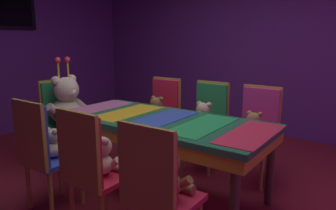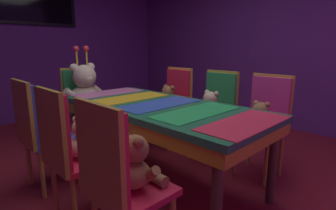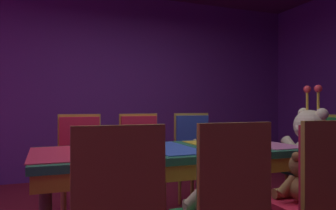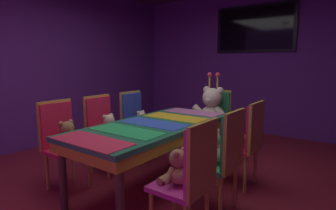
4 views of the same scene
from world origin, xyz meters
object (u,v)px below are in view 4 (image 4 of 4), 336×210
Objects in this scene: teddy_left_0 at (68,137)px; chair_left_2 at (134,118)px; chair_left_0 at (60,135)px; wall_tv at (255,29)px; teddy_right_1 at (211,149)px; teddy_left_1 at (109,128)px; chair_right_0 at (193,171)px; king_teddy_bear at (212,109)px; chair_right_1 at (226,151)px; chair_left_1 at (102,125)px; teddy_right_0 at (178,169)px; teddy_right_2 at (236,134)px; chair_right_2 at (249,136)px; banquet_table at (154,131)px; throne_chair at (216,115)px; teddy_left_2 at (142,121)px.

chair_left_2 is (-0.13, 1.21, -0.00)m from teddy_left_0.
chair_left_0 is 0.64× the size of wall_tv.
wall_tv is at bearing -76.99° from teddy_right_1.
chair_right_0 is (1.61, -0.61, 0.01)m from teddy_left_1.
chair_right_0 is at bearing 23.70° from king_teddy_bear.
chair_left_2 is 2.13m from chair_right_0.
king_teddy_bear is at bearing -62.73° from teddy_right_1.
chair_right_1 is at bearing -74.48° from wall_tv.
chair_left_1 is 3.21× the size of teddy_right_0.
teddy_left_0 is 1.46m from teddy_right_0.
chair_left_1 is at bearing 20.86° from teddy_right_2.
king_teddy_bear is (-0.85, 0.76, 0.12)m from chair_right_2.
teddy_right_2 is (1.45, 1.21, -0.00)m from teddy_left_0.
chair_left_2 is (-0.87, 0.62, -0.06)m from banquet_table.
teddy_right_0 is 0.31× the size of throne_chair.
king_teddy_bear is (0.87, 0.76, 0.12)m from chair_left_2.
chair_left_1 reaches higher than teddy_right_1.
teddy_right_2 is at bearing 37.18° from chair_left_0.
teddy_right_2 is at bearing -74.13° from wall_tv.
teddy_left_2 is at bearing 82.64° from chair_left_0.
banquet_table is 6.32× the size of teddy_left_1.
chair_left_0 is at bearing -0.37° from chair_right_0.
teddy_right_1 reaches higher than teddy_left_1.
chair_right_1 is at bearing -180.00° from teddy_right_1.
king_teddy_bear reaches higher than teddy_left_1.
king_teddy_bear reaches higher than teddy_right_1.
teddy_right_0 is 0.31× the size of chair_right_2.
teddy_left_1 is 0.32× the size of chair_right_2.
teddy_left_0 is 4.04m from wall_tv.
chair_left_0 is 0.62m from teddy_left_1.
wall_tv is (0.87, 2.49, 1.45)m from chair_left_2.
chair_right_0 is at bearing 22.06° from throne_chair.
chair_left_0 is 2.31m from throne_chair.
chair_right_0 is 0.64× the size of wall_tv.
teddy_left_2 is 0.28× the size of throne_chair.
teddy_left_2 is at bearing -37.39° from chair_right_0.
chair_right_0 is (1.75, -0.61, 0.00)m from chair_left_1.
chair_left_1 is at bearing -20.83° from teddy_right_0.
chair_left_0 is at bearing -24.20° from king_teddy_bear.
teddy_right_1 is 0.35× the size of throne_chair.
wall_tv is (-0.72, 3.13, 1.45)m from teddy_right_1.
wall_tv reaches higher than teddy_right_1.
teddy_left_2 is at bearing 89.53° from teddy_left_0.
teddy_right_0 is at bearing -40.04° from teddy_left_2.
wall_tv reaches higher than teddy_left_1.
chair_right_0 is at bearing 89.94° from chair_right_1.
chair_right_0 is 1.22m from chair_right_2.
throne_chair is at bearing -71.32° from teddy_right_0.
chair_left_1 is 1.70m from teddy_right_2.
chair_right_2 is 3.01m from wall_tv.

